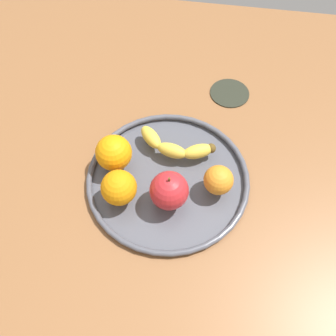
# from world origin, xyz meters

# --- Properties ---
(ground_plane) EXTENTS (1.30, 1.30, 0.04)m
(ground_plane) POSITION_xyz_m (0.00, 0.00, -0.02)
(ground_plane) COLOR brown
(fruit_bowl) EXTENTS (0.34, 0.34, 0.02)m
(fruit_bowl) POSITION_xyz_m (0.00, 0.00, 0.01)
(fruit_bowl) COLOR #4F515A
(fruit_bowl) RESTS_ON ground_plane
(banana) EXTENTS (0.18, 0.09, 0.03)m
(banana) POSITION_xyz_m (0.00, 0.07, 0.03)
(banana) COLOR gold
(banana) RESTS_ON fruit_bowl
(apple) EXTENTS (0.08, 0.08, 0.08)m
(apple) POSITION_xyz_m (0.01, -0.06, 0.06)
(apple) COLOR red
(apple) RESTS_ON fruit_bowl
(orange_front_left) EXTENTS (0.06, 0.06, 0.06)m
(orange_front_left) POSITION_xyz_m (0.10, -0.01, 0.05)
(orange_front_left) COLOR orange
(orange_front_left) RESTS_ON fruit_bowl
(orange_center) EXTENTS (0.08, 0.08, 0.08)m
(orange_center) POSITION_xyz_m (-0.12, 0.01, 0.06)
(orange_center) COLOR orange
(orange_center) RESTS_ON fruit_bowl
(orange_front_right) EXTENTS (0.07, 0.07, 0.07)m
(orange_front_right) POSITION_xyz_m (-0.09, -0.06, 0.05)
(orange_front_right) COLOR orange
(orange_front_right) RESTS_ON fruit_bowl
(ambient_coaster) EXTENTS (0.10, 0.10, 0.01)m
(ambient_coaster) POSITION_xyz_m (0.11, 0.27, 0.00)
(ambient_coaster) COLOR #26291E
(ambient_coaster) RESTS_ON ground_plane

